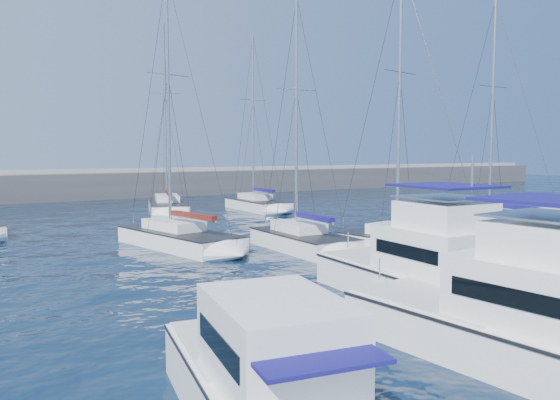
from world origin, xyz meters
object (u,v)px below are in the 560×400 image
motor_yacht_stbd_outer (545,251)px  sailboat_mid_c (303,240)px  sailboat_mid_d (408,244)px  sailboat_mid_e (498,227)px  motor_yacht_port_outer (266,385)px  sailboat_back_c (257,204)px  sailboat_back_b (167,206)px  motor_yacht_port_inner (521,318)px  sailboat_mid_b (179,238)px  motor_yacht_stbd_inner (427,271)px

motor_yacht_stbd_outer → sailboat_mid_c: bearing=124.1°
sailboat_mid_d → sailboat_mid_e: bearing=-0.3°
sailboat_mid_c → motor_yacht_port_outer: bearing=-124.8°
sailboat_mid_e → sailboat_back_c: sailboat_back_c is taller
motor_yacht_port_outer → sailboat_back_b: bearing=82.6°
motor_yacht_port_inner → sailboat_mid_d: 14.91m
sailboat_mid_c → sailboat_mid_d: bearing=-43.7°
motor_yacht_port_inner → sailboat_back_b: (4.77, 38.96, -0.60)m
sailboat_back_b → sailboat_mid_b: bearing=-91.6°
motor_yacht_stbd_outer → sailboat_mid_d: bearing=112.8°
motor_yacht_port_outer → sailboat_mid_e: size_ratio=0.46×
motor_yacht_stbd_outer → sailboat_back_c: 30.23m
motor_yacht_stbd_outer → sailboat_back_c: bearing=88.8°
motor_yacht_port_inner → sailboat_mid_e: bearing=33.3°
motor_yacht_port_outer → sailboat_mid_d: sailboat_mid_d is taller
motor_yacht_stbd_outer → sailboat_back_b: (-5.90, 32.89, -0.41)m
sailboat_mid_e → sailboat_back_b: (-13.52, 24.79, 0.00)m
sailboat_mid_e → sailboat_back_b: size_ratio=0.90×
motor_yacht_stbd_outer → sailboat_mid_c: (-6.35, 10.32, -0.41)m
motor_yacht_stbd_outer → sailboat_mid_b: bearing=131.4°
motor_yacht_port_outer → sailboat_back_c: 41.15m
motor_yacht_stbd_inner → motor_yacht_port_inner: bearing=-109.2°
sailboat_back_b → sailboat_mid_d: bearing=-65.7°
sailboat_mid_c → motor_yacht_port_inner: bearing=-103.4°
motor_yacht_stbd_inner → sailboat_mid_c: bearing=82.9°
motor_yacht_port_outer → sailboat_mid_e: 29.24m
sailboat_mid_d → sailboat_mid_e: (9.95, 1.82, 0.00)m
sailboat_mid_b → sailboat_back_c: 20.73m
motor_yacht_stbd_inner → motor_yacht_port_outer: bearing=-149.1°
motor_yacht_port_inner → sailboat_mid_d: size_ratio=0.56×
motor_yacht_port_inner → motor_yacht_stbd_inner: size_ratio=1.02×
motor_yacht_stbd_outer → sailboat_mid_c: sailboat_mid_c is taller
sailboat_mid_b → sailboat_back_c: size_ratio=0.95×
sailboat_mid_b → sailboat_mid_c: sailboat_mid_b is taller
sailboat_mid_c → sailboat_back_c: 21.51m
sailboat_mid_e → sailboat_back_b: 28.24m
sailboat_mid_d → sailboat_back_c: (4.27, 23.89, 0.01)m
motor_yacht_port_outer → sailboat_mid_b: bearing=83.3°
sailboat_mid_e → motor_yacht_stbd_inner: bearing=-150.2°
motor_yacht_stbd_outer → sailboat_mid_e: size_ratio=0.38×
sailboat_back_b → sailboat_back_c: 8.30m
sailboat_mid_b → sailboat_back_c: sailboat_back_c is taller
sailboat_mid_e → sailboat_back_b: bearing=119.5°
motor_yacht_stbd_outer → sailboat_mid_b: 18.94m
motor_yacht_stbd_inner → sailboat_back_b: 33.77m
motor_yacht_stbd_inner → sailboat_mid_c: sailboat_mid_c is taller
motor_yacht_port_outer → motor_yacht_port_inner: size_ratio=0.83×
motor_yacht_port_inner → sailboat_back_c: bearing=66.3°
motor_yacht_stbd_outer → sailboat_mid_d: sailboat_mid_d is taller
motor_yacht_port_outer → motor_yacht_stbd_inner: (9.66, 4.99, 0.19)m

